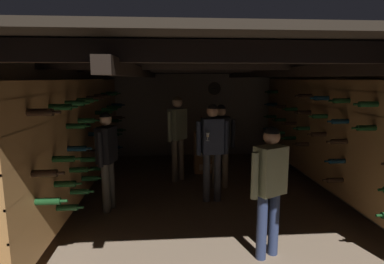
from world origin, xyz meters
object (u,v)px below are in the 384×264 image
object	(u,v)px
person_host_center	(212,143)
person_guest_far_left	(177,130)
person_guest_near_right	(270,181)
wine_crate_stack	(206,152)
person_guest_rear_center	(221,139)
display_bottle	(201,126)
person_guest_mid_left	(107,152)

from	to	relation	value
person_host_center	person_guest_far_left	size ratio (longest dim) A/B	0.96
person_guest_far_left	person_guest_near_right	bearing A→B (deg)	-71.43
wine_crate_stack	person_guest_rear_center	distance (m)	1.16
person_guest_far_left	person_guest_rear_center	bearing A→B (deg)	-30.89
wine_crate_stack	display_bottle	world-z (taller)	display_bottle
person_guest_rear_center	person_guest_far_left	bearing A→B (deg)	149.11
display_bottle	person_guest_near_right	size ratio (longest dim) A/B	0.23
wine_crate_stack	person_guest_far_left	bearing A→B (deg)	-138.68
wine_crate_stack	display_bottle	bearing A→B (deg)	-176.76
wine_crate_stack	person_guest_near_right	world-z (taller)	person_guest_near_right
person_guest_rear_center	wine_crate_stack	bearing A→B (deg)	98.58
person_host_center	person_guest_rear_center	bearing A→B (deg)	69.37
person_host_center	display_bottle	bearing A→B (deg)	90.14
person_guest_far_left	person_guest_near_right	world-z (taller)	person_guest_far_left
person_guest_rear_center	person_guest_mid_left	world-z (taller)	person_guest_rear_center
person_guest_rear_center	person_guest_mid_left	bearing A→B (deg)	-155.10
person_host_center	person_guest_mid_left	bearing A→B (deg)	-172.08
person_guest_near_right	display_bottle	bearing A→B (deg)	97.00
person_host_center	person_guest_mid_left	size ratio (longest dim) A/B	1.06
person_guest_near_right	person_guest_far_left	bearing A→B (deg)	108.57
display_bottle	person_guest_rear_center	size ratio (longest dim) A/B	0.22
wine_crate_stack	person_guest_far_left	xyz separation A→B (m)	(-0.64, -0.56, 0.60)
display_bottle	person_guest_mid_left	bearing A→B (deg)	-131.03
person_guest_far_left	person_host_center	bearing A→B (deg)	-64.39
display_bottle	person_guest_near_right	world-z (taller)	person_guest_near_right
person_host_center	person_guest_far_left	bearing A→B (deg)	115.61
person_guest_mid_left	person_guest_far_left	bearing A→B (deg)	50.36
display_bottle	person_guest_rear_center	bearing A→B (deg)	-76.19
display_bottle	person_guest_near_right	bearing A→B (deg)	-83.00
person_host_center	person_guest_mid_left	world-z (taller)	person_host_center
person_host_center	person_guest_near_right	bearing A→B (deg)	-76.44
wine_crate_stack	person_guest_far_left	size ratio (longest dim) A/B	0.52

